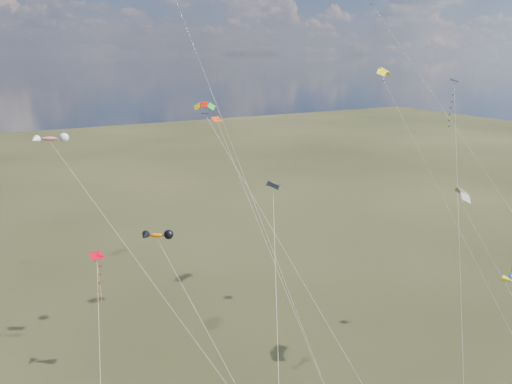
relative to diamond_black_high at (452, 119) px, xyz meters
name	(u,v)px	position (x,y,z in m)	size (l,w,h in m)	color
diamond_black_high	(452,119)	(0.00, 0.00, 0.00)	(10.85, 14.60, 29.28)	black
diamond_black_mid	(276,297)	(-30.00, -12.24, -8.34)	(9.06, 17.38, 22.98)	black
diamond_red_low	(99,286)	(-39.17, 2.27, -12.22)	(3.51, 11.82, 15.55)	#B90213
diamond_orange_center	(245,189)	(-23.61, 5.23, -6.33)	(5.50, 15.01, 25.61)	red
parafoil_yellow	(385,71)	(-2.42, 8.76, 5.06)	(8.64, 18.98, 30.80)	#E1C607
parafoil_striped	(464,192)	(-6.81, -7.85, -5.58)	(8.53, 10.99, 20.14)	#E4B00A
parafoil_tricolor	(206,107)	(-26.87, 7.18, 2.05)	(11.43, 16.23, 27.74)	#DDC10A
novelty_orange_black	(157,236)	(-33.20, 4.84, -9.62)	(6.54, 12.30, 15.91)	orange
novelty_redwhite_stripe	(50,140)	(-40.78, 15.37, -1.38)	(14.29, 17.49, 24.18)	red
novelty_blue_yellow	(512,276)	(-7.13, -13.98, -11.56)	(2.34, 12.68, 13.88)	#0E46BC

